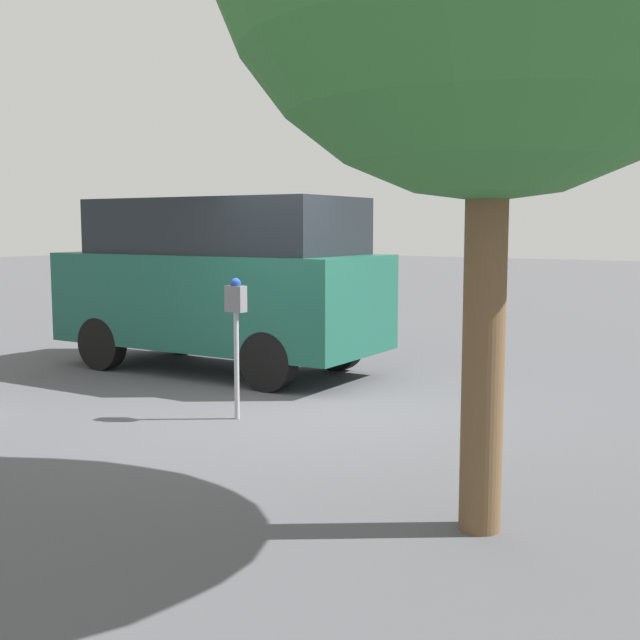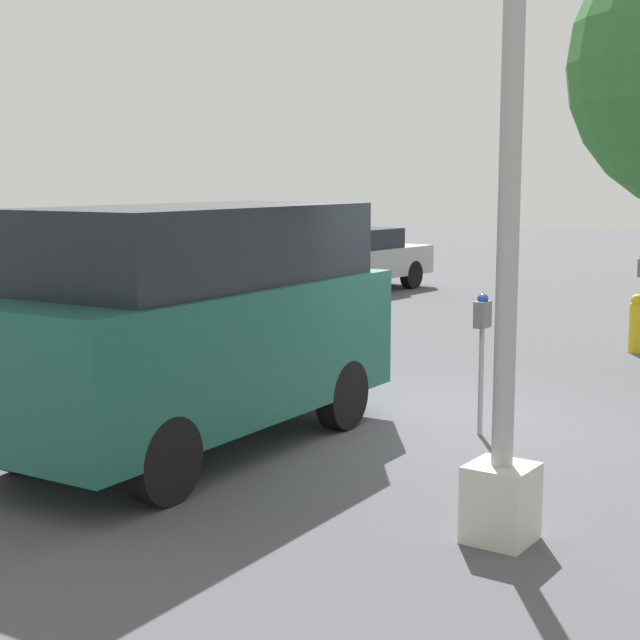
% 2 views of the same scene
% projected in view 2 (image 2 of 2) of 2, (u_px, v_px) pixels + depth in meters
% --- Properties ---
extents(ground_plane, '(80.00, 80.00, 0.00)m').
position_uv_depth(ground_plane, '(430.00, 424.00, 10.16)').
color(ground_plane, '#4C4C51').
extents(parking_meter_near, '(0.20, 0.11, 1.41)m').
position_uv_depth(parking_meter_near, '(482.00, 331.00, 9.57)').
color(parking_meter_near, '#9E9EA3').
rests_on(parking_meter_near, ground).
extents(lamp_post, '(0.44, 0.44, 5.57)m').
position_uv_depth(lamp_post, '(506.00, 301.00, 6.64)').
color(lamp_post, beige).
rests_on(lamp_post, ground).
extents(parked_van, '(4.49, 2.02, 2.28)m').
position_uv_depth(parked_van, '(196.00, 320.00, 9.08)').
color(parked_van, '#195142').
rests_on(parked_van, ground).
extents(car_distant, '(4.24, 2.04, 1.41)m').
position_uv_depth(car_distant, '(349.00, 258.00, 21.88)').
color(car_distant, '#9E9EA3').
rests_on(car_distant, ground).
extents(fire_hydrant, '(0.20, 0.20, 0.86)m').
position_uv_depth(fire_hydrant, '(636.00, 324.00, 14.23)').
color(fire_hydrant, gold).
rests_on(fire_hydrant, ground).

